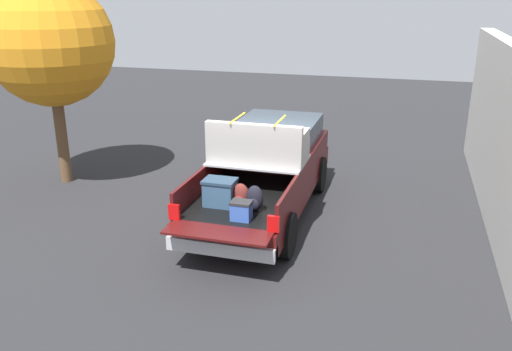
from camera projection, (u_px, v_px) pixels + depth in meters
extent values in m
plane|color=#262628|center=(264.00, 214.00, 11.57)|extent=(40.00, 40.00, 0.00)
cube|color=#470F0F|center=(264.00, 187.00, 11.36)|extent=(5.50, 1.92, 0.44)
cube|color=black|center=(247.00, 197.00, 10.20)|extent=(2.80, 1.80, 0.04)
cube|color=#470F0F|center=(202.00, 181.00, 10.36)|extent=(2.80, 0.06, 0.50)
cube|color=#470F0F|center=(295.00, 190.00, 9.88)|extent=(2.80, 0.06, 0.50)
cube|color=#470F0F|center=(266.00, 164.00, 11.36)|extent=(0.06, 1.80, 0.50)
cube|color=#470F0F|center=(218.00, 233.00, 8.68)|extent=(0.55, 1.80, 0.04)
cube|color=#B2B2B7|center=(258.00, 160.00, 10.73)|extent=(1.25, 1.92, 0.04)
cube|color=#470F0F|center=(279.00, 149.00, 12.43)|extent=(2.30, 1.92, 0.50)
cube|color=#2D3842|center=(278.00, 130.00, 12.18)|extent=(1.94, 1.76, 0.48)
cube|color=#470F0F|center=(291.00, 137.00, 13.67)|extent=(0.40, 1.82, 0.38)
cube|color=#B2B2B7|center=(221.00, 247.00, 8.93)|extent=(0.24, 1.92, 0.24)
cube|color=red|center=(174.00, 212.00, 9.09)|extent=(0.06, 0.20, 0.28)
cube|color=red|center=(273.00, 224.00, 8.63)|extent=(0.06, 0.20, 0.28)
cylinder|color=black|center=(248.00, 168.00, 13.25)|extent=(0.86, 0.30, 0.86)
cylinder|color=black|center=(318.00, 174.00, 12.79)|extent=(0.86, 0.30, 0.86)
cylinder|color=black|center=(195.00, 224.00, 10.07)|extent=(0.86, 0.30, 0.86)
cylinder|color=black|center=(285.00, 235.00, 9.61)|extent=(0.86, 0.30, 0.86)
cube|color=#335170|center=(220.00, 194.00, 9.68)|extent=(0.40, 0.55, 0.45)
cube|color=#23394E|center=(220.00, 181.00, 9.59)|extent=(0.44, 0.59, 0.05)
ellipsoid|color=maroon|center=(241.00, 196.00, 9.57)|extent=(0.20, 0.32, 0.46)
ellipsoid|color=maroon|center=(239.00, 201.00, 9.49)|extent=(0.09, 0.22, 0.20)
ellipsoid|color=black|center=(255.00, 198.00, 9.41)|extent=(0.20, 0.31, 0.48)
ellipsoid|color=black|center=(253.00, 204.00, 9.34)|extent=(0.09, 0.22, 0.21)
cube|color=#3359B2|center=(241.00, 212.00, 9.08)|extent=(0.26, 0.34, 0.30)
cube|color=#262628|center=(241.00, 202.00, 9.03)|extent=(0.28, 0.36, 0.04)
cube|color=#9E9993|center=(258.00, 149.00, 10.66)|extent=(0.88, 1.93, 0.42)
cube|color=#9E9993|center=(253.00, 134.00, 10.19)|extent=(0.16, 1.93, 0.40)
cube|color=#9E9993|center=(218.00, 130.00, 10.82)|extent=(0.64, 0.20, 0.22)
cube|color=#9E9993|center=(302.00, 136.00, 10.37)|extent=(0.64, 0.20, 0.22)
cube|color=yellow|center=(238.00, 118.00, 10.57)|extent=(0.98, 0.03, 0.02)
cube|color=yellow|center=(280.00, 121.00, 10.34)|extent=(0.98, 0.03, 0.02)
cube|color=silver|center=(508.00, 142.00, 10.37)|extent=(11.33, 0.36, 3.62)
cylinder|color=brown|center=(61.00, 132.00, 13.17)|extent=(0.28, 0.28, 2.56)
sphere|color=orange|center=(50.00, 43.00, 12.45)|extent=(3.00, 3.00, 3.00)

